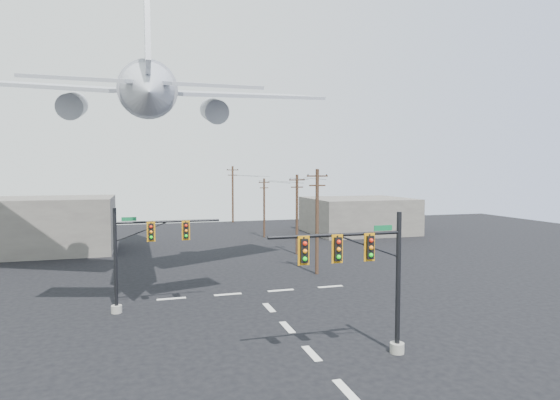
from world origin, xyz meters
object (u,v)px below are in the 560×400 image
object	(u,v)px
signal_mast_far	(139,255)
utility_pole_a	(317,219)
utility_pole_c	(264,207)
signal_mast_near	(368,276)
utility_pole_d	(233,193)
airliner	(146,87)
utility_pole_b	(297,213)

from	to	relation	value
signal_mast_far	utility_pole_a	size ratio (longest dim) A/B	0.75
utility_pole_a	utility_pole_c	world-z (taller)	utility_pole_a
signal_mast_near	utility_pole_a	distance (m)	18.11
utility_pole_d	signal_mast_far	bearing A→B (deg)	-97.70
utility_pole_d	airliner	distance (m)	42.76
signal_mast_near	utility_pole_d	world-z (taller)	utility_pole_d
airliner	utility_pole_a	bearing A→B (deg)	-103.02
utility_pole_a	utility_pole_d	distance (m)	41.99
signal_mast_near	utility_pole_c	bearing A→B (deg)	82.38
signal_mast_near	utility_pole_d	bearing A→B (deg)	85.40
utility_pole_c	airliner	xyz separation A→B (m)	(-15.20, -19.60, 11.74)
utility_pole_b	airliner	world-z (taller)	airliner
utility_pole_a	utility_pole_d	size ratio (longest dim) A/B	0.94
signal_mast_near	utility_pole_d	size ratio (longest dim) A/B	0.72
signal_mast_far	utility_pole_a	bearing A→B (deg)	24.88
signal_mast_far	airliner	distance (m)	15.89
signal_mast_near	signal_mast_far	size ratio (longest dim) A/B	1.02
signal_mast_near	utility_pole_c	distance (m)	40.81
signal_mast_near	airliner	size ratio (longest dim) A/B	0.21
signal_mast_far	utility_pole_d	size ratio (longest dim) A/B	0.71
utility_pole_d	airliner	size ratio (longest dim) A/B	0.30
utility_pole_a	utility_pole_d	xyz separation A→B (m)	(0.61, 41.98, 0.33)
utility_pole_b	utility_pole_c	distance (m)	13.27
utility_pole_a	airliner	xyz separation A→B (m)	(-13.97, 3.25, 11.12)
utility_pole_c	airliner	world-z (taller)	airliner
utility_pole_b	airliner	xyz separation A→B (m)	(-15.36, -6.33, 11.41)
signal_mast_far	airliner	xyz separation A→B (m)	(0.69, 10.05, 12.29)
utility_pole_c	signal_mast_near	bearing A→B (deg)	-111.78
signal_mast_far	utility_pole_a	world-z (taller)	utility_pole_a
utility_pole_b	airliner	distance (m)	20.16
utility_pole_c	utility_pole_d	bearing A→B (deg)	77.70
utility_pole_d	airliner	bearing A→B (deg)	-100.94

